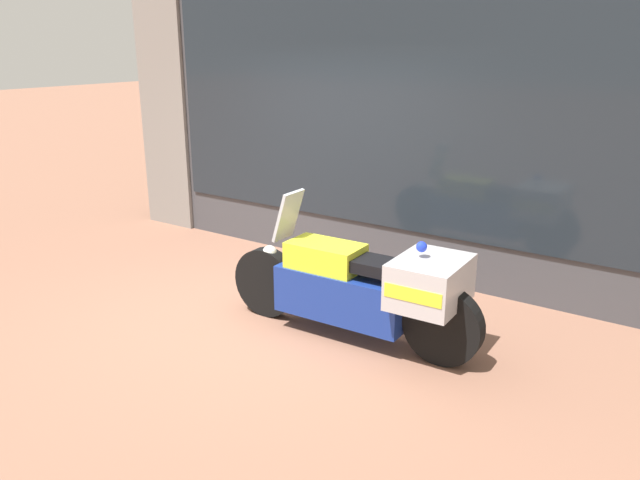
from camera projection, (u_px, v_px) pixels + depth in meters
name	position (u px, v px, depth m)	size (l,w,h in m)	color
ground_plane	(246.00, 314.00, 6.08)	(60.00, 60.00, 0.00)	#8E604C
shop_building	(326.00, 86.00, 7.25)	(6.78, 0.55, 4.05)	#424247
window_display	(380.00, 224.00, 7.34)	(5.48, 0.30, 2.04)	slate
paramedic_motorcycle	(365.00, 287.00, 5.37)	(2.46, 0.70, 1.27)	black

